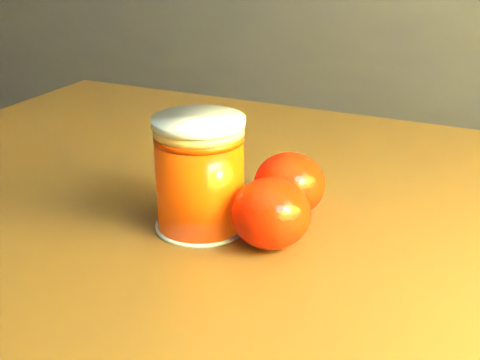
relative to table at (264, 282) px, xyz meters
The scene contains 5 objects.
kitchen_counter 1.47m from the table, 121.57° to the left, with size 3.15×0.60×0.90m, color #525156.
table is the anchor object (origin of this frame).
juice_glass 0.17m from the table, 105.85° to the right, with size 0.08×0.08×0.11m.
orange_front 0.13m from the table, 14.66° to the right, with size 0.07×0.07×0.06m, color #FF2105.
orange_back 0.16m from the table, 56.64° to the right, with size 0.07×0.07×0.06m, color #FF2105.
Camera 1 is at (1.07, -0.33, 1.02)m, focal length 50.00 mm.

